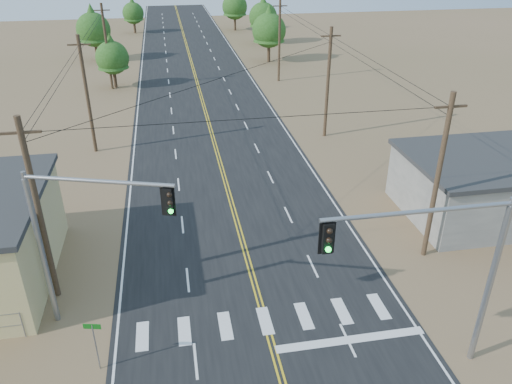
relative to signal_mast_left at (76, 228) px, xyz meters
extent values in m
cube|color=black|center=(8.34, 20.61, -5.51)|extent=(15.00, 200.00, 0.02)
cylinder|color=gray|center=(-3.16, -0.39, -4.77)|extent=(0.06, 0.06, 1.50)
cylinder|color=#4C3826|center=(-2.16, 2.61, -0.52)|extent=(0.30, 0.30, 10.00)
cube|color=#4C3826|center=(-2.16, 2.61, 3.68)|extent=(1.80, 0.12, 0.12)
cylinder|color=#4C3826|center=(-2.16, 22.61, -0.52)|extent=(0.30, 0.30, 10.00)
cube|color=#4C3826|center=(-2.16, 22.61, 3.68)|extent=(1.80, 0.12, 0.12)
cylinder|color=#4C3826|center=(-2.16, 42.61, -0.52)|extent=(0.30, 0.30, 10.00)
cube|color=#4C3826|center=(-2.16, 42.61, 3.68)|extent=(1.80, 0.12, 0.12)
cylinder|color=#4C3826|center=(18.84, 2.61, -0.52)|extent=(0.30, 0.30, 10.00)
cube|color=#4C3826|center=(18.84, 2.61, 3.68)|extent=(1.80, 0.12, 0.12)
cylinder|color=#4C3826|center=(18.84, 22.61, -0.52)|extent=(0.30, 0.30, 10.00)
cube|color=#4C3826|center=(18.84, 22.61, 3.68)|extent=(1.80, 0.12, 0.12)
cylinder|color=#4C3826|center=(18.84, 42.61, -0.52)|extent=(0.30, 0.30, 10.00)
cube|color=#4C3826|center=(18.84, 42.61, 3.68)|extent=(1.80, 0.12, 0.12)
cylinder|color=gray|center=(-1.85, 0.61, -1.61)|extent=(0.27, 0.27, 7.82)
cylinder|color=gray|center=(-1.85, 0.61, 2.30)|extent=(0.20, 0.20, 0.67)
cylinder|color=gray|center=(1.31, -0.42, 2.42)|extent=(6.38, 2.23, 0.18)
cube|color=black|center=(4.16, -1.35, 1.69)|extent=(0.48, 0.44, 1.23)
sphere|color=black|center=(4.22, -1.54, 2.08)|extent=(0.22, 0.22, 0.22)
sphere|color=black|center=(4.22, -1.54, 1.69)|extent=(0.22, 0.22, 0.22)
sphere|color=#0CE533|center=(4.22, -1.54, 1.30)|extent=(0.22, 0.22, 0.22)
cylinder|color=gray|center=(17.07, -5.39, -1.56)|extent=(0.27, 0.27, 7.92)
cylinder|color=gray|center=(17.07, -5.39, 2.40)|extent=(0.20, 0.20, 0.68)
cylinder|color=gray|center=(13.27, -5.37, 2.51)|extent=(7.60, 0.22, 0.18)
cube|color=black|center=(9.81, -5.36, 1.77)|extent=(0.40, 0.34, 1.24)
sphere|color=black|center=(9.81, -5.56, 2.17)|extent=(0.23, 0.23, 0.23)
sphere|color=black|center=(9.81, -5.56, 1.77)|extent=(0.23, 0.23, 0.23)
sphere|color=#0CE533|center=(9.81, -5.56, 1.38)|extent=(0.23, 0.23, 0.23)
cylinder|color=gray|center=(0.54, -3.06, -4.25)|extent=(0.06, 0.06, 2.54)
cube|color=#0D5B12|center=(0.54, -3.06, -3.08)|extent=(0.75, 0.20, 0.25)
cylinder|color=#3F2D1E|center=(-1.76, 43.16, -4.32)|extent=(0.40, 0.40, 2.39)
cone|color=#204A15|center=(-1.76, 43.16, -1.00)|extent=(3.72, 3.72, 4.25)
sphere|color=#204A15|center=(-1.76, 43.16, -1.86)|extent=(3.99, 3.99, 3.99)
cylinder|color=#3F2D1E|center=(-5.44, 58.62, -4.05)|extent=(0.42, 0.42, 2.94)
cone|color=#204A15|center=(-5.44, 58.62, 0.04)|extent=(4.58, 4.58, 5.24)
sphere|color=#204A15|center=(-5.44, 58.62, -1.02)|extent=(4.91, 4.91, 4.91)
cylinder|color=#3F2D1E|center=(-0.66, 81.15, -4.34)|extent=(0.43, 0.43, 2.37)
cone|color=#204A15|center=(-0.66, 81.15, -1.04)|extent=(3.69, 3.69, 4.21)
sphere|color=#204A15|center=(-0.66, 81.15, -1.90)|extent=(3.95, 3.95, 3.95)
cylinder|color=#3F2D1E|center=(19.72, 53.35, -4.05)|extent=(0.46, 0.46, 2.95)
cone|color=#204A15|center=(19.72, 53.35, 0.05)|extent=(4.59, 4.59, 5.24)
sphere|color=#204A15|center=(19.72, 53.35, -1.02)|extent=(4.91, 4.91, 4.91)
cylinder|color=#3F2D1E|center=(21.48, 66.87, -4.08)|extent=(0.40, 0.40, 2.88)
cone|color=#204A15|center=(21.48, 66.87, -0.09)|extent=(4.47, 4.47, 5.11)
sphere|color=#204A15|center=(21.48, 66.87, -1.13)|extent=(4.79, 4.79, 4.79)
cylinder|color=#3F2D1E|center=(18.58, 80.64, -4.08)|extent=(0.42, 0.42, 2.89)
cone|color=#204A15|center=(18.58, 80.64, -0.06)|extent=(4.49, 4.49, 5.14)
sphere|color=#204A15|center=(18.58, 80.64, -1.11)|extent=(4.82, 4.82, 4.82)
camera|label=1|loc=(4.50, -20.02, 11.69)|focal=35.00mm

